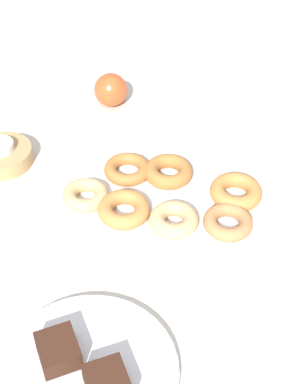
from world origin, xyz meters
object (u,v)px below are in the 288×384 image
(donut_1, at_px, (236,192))
(cake_plate, at_px, (88,373))
(apple, at_px, (111,90))
(tealight, at_px, (0,146))
(donut_2, at_px, (127,169))
(donut_4, at_px, (171,221))
(donut_3, at_px, (124,209))
(brownie_far, at_px, (58,350))
(brownie_near, at_px, (108,384))
(donut_plate, at_px, (161,205))
(candle_holder, at_px, (2,156))
(donut_0, at_px, (168,171))
(donut_6, at_px, (228,222))
(donut_5, at_px, (86,195))

(donut_1, distance_m, cake_plate, 0.39)
(apple, bearing_deg, tealight, 116.61)
(donut_2, xyz_separation_m, donut_4, (-0.14, -0.03, 0.00))
(donut_3, bearing_deg, apple, -12.66)
(brownie_far, bearing_deg, apple, -22.39)
(cake_plate, xyz_separation_m, brownie_near, (-0.03, -0.02, 0.02))
(donut_plate, height_order, tealight, tealight)
(donut_3, distance_m, cake_plate, 0.28)
(donut_2, bearing_deg, candle_holder, 58.81)
(cake_plate, bearing_deg, tealight, 5.06)
(donut_3, bearing_deg, brownie_far, 144.96)
(cake_plate, bearing_deg, donut_0, -35.71)
(brownie_near, distance_m, apple, 0.65)
(brownie_near, relative_size, apple, 0.80)
(donut_plate, xyz_separation_m, donut_6, (-0.09, -0.08, 0.02))
(donut_6, distance_m, brownie_far, 0.33)
(brownie_far, bearing_deg, donut_2, -31.00)
(donut_0, distance_m, donut_6, 0.15)
(cake_plate, height_order, brownie_near, brownie_near)
(donut_0, distance_m, donut_1, 0.12)
(donut_plate, bearing_deg, brownie_far, 136.17)
(donut_plate, height_order, donut_5, donut_5)
(donut_6, bearing_deg, tealight, 46.56)
(donut_plate, relative_size, tealight, 5.91)
(donut_6, xyz_separation_m, cake_plate, (-0.17, 0.27, -0.02))
(donut_1, distance_m, brownie_near, 0.40)
(donut_5, height_order, apple, apple)
(tealight, relative_size, apple, 0.73)
(donut_1, height_order, donut_5, donut_1)
(donut_2, relative_size, tealight, 1.63)
(cake_plate, bearing_deg, brownie_near, -153.43)
(donut_1, bearing_deg, apple, 17.33)
(donut_plate, xyz_separation_m, apple, (0.33, -0.01, 0.03))
(brownie_far, bearing_deg, donut_0, -41.77)
(donut_0, height_order, candle_holder, donut_0)
(donut_0, xyz_separation_m, donut_1, (-0.09, -0.09, 0.00))
(donut_5, bearing_deg, donut_3, -136.87)
(donut_2, distance_m, candle_holder, 0.24)
(donut_0, xyz_separation_m, brownie_far, (-0.29, 0.26, 0.00))
(donut_4, relative_size, donut_5, 1.02)
(donut_0, relative_size, candle_holder, 0.76)
(donut_0, distance_m, donut_4, 0.12)
(donut_plate, bearing_deg, donut_5, 70.16)
(donut_4, distance_m, candle_holder, 0.35)
(donut_1, height_order, donut_2, donut_1)
(donut_6, height_order, tealight, tealight)
(donut_5, bearing_deg, brownie_far, 159.11)
(donut_0, bearing_deg, tealight, 60.27)
(donut_0, bearing_deg, donut_4, 161.46)
(donut_plate, height_order, candle_holder, candle_holder)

